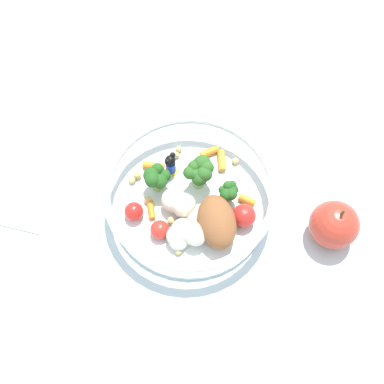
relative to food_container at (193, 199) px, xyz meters
name	(u,v)px	position (x,y,z in m)	size (l,w,h in m)	color
ground_plane	(182,199)	(0.00, -0.02, -0.03)	(2.40, 2.40, 0.00)	silver
food_container	(193,199)	(0.00, 0.00, 0.00)	(0.23, 0.23, 0.06)	white
loose_apple	(334,225)	(-0.07, 0.17, 0.00)	(0.07, 0.07, 0.08)	#BC3828
folded_napkin	(19,192)	(0.12, -0.22, -0.03)	(0.11, 0.11, 0.01)	silver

